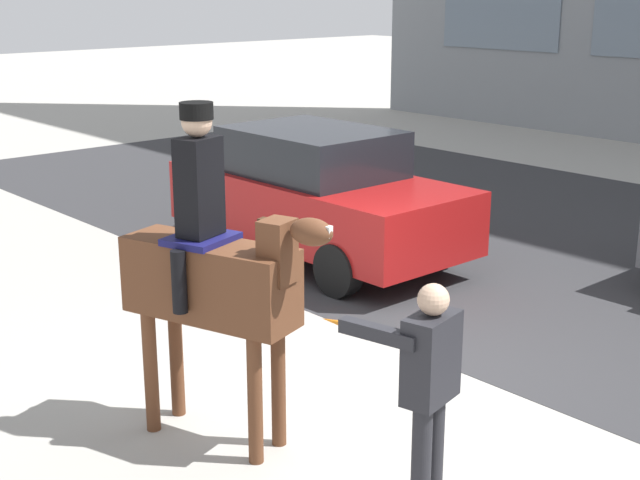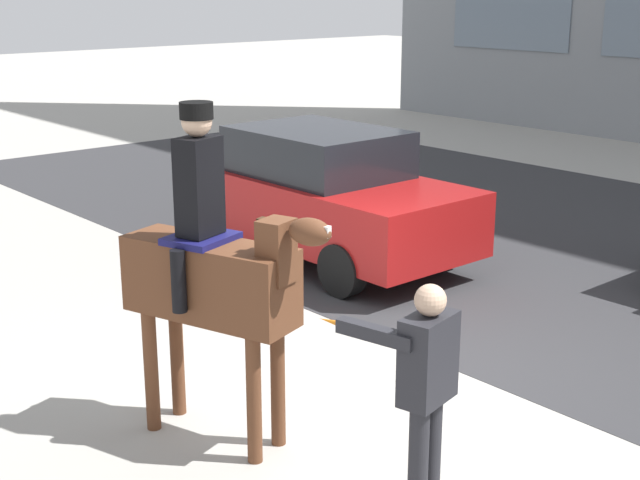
% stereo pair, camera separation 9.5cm
% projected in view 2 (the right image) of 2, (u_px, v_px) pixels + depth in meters
% --- Properties ---
extents(ground_plane, '(80.00, 80.00, 0.00)m').
position_uv_depth(ground_plane, '(388.00, 373.00, 8.02)').
color(ground_plane, '#9E9B93').
extents(mounted_horse_lead, '(1.74, 0.83, 2.58)m').
position_uv_depth(mounted_horse_lead, '(213.00, 272.00, 6.52)').
color(mounted_horse_lead, '#59331E').
rests_on(mounted_horse_lead, ground_plane).
extents(pedestrian_bystander, '(0.81, 0.56, 1.62)m').
position_uv_depth(pedestrian_bystander, '(424.00, 385.00, 5.56)').
color(pedestrian_bystander, '#232328').
rests_on(pedestrian_bystander, ground_plane).
extents(street_car_near_lane, '(4.05, 1.83, 1.65)m').
position_uv_depth(street_car_near_lane, '(321.00, 194.00, 11.21)').
color(street_car_near_lane, maroon).
rests_on(street_car_near_lane, ground_plane).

